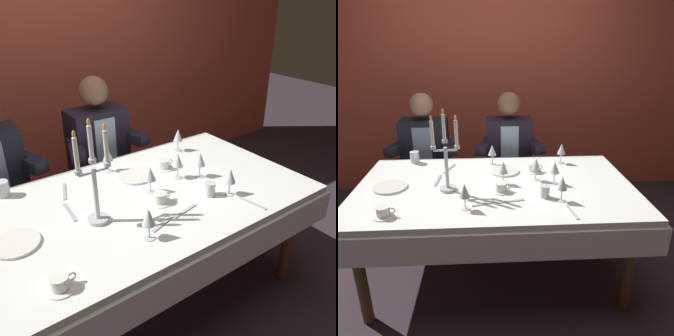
% 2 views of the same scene
% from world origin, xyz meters
% --- Properties ---
extents(ground_plane, '(12.00, 12.00, 0.00)m').
position_xyz_m(ground_plane, '(0.00, 0.00, 0.00)').
color(ground_plane, '#342A32').
extents(back_wall, '(6.00, 0.12, 2.70)m').
position_xyz_m(back_wall, '(0.00, 1.66, 1.35)').
color(back_wall, '#C8513E').
rests_on(back_wall, ground_plane).
extents(dining_table, '(1.94, 1.14, 0.74)m').
position_xyz_m(dining_table, '(0.00, 0.00, 0.62)').
color(dining_table, white).
rests_on(dining_table, ground_plane).
extents(candelabra, '(0.19, 0.11, 0.55)m').
position_xyz_m(candelabra, '(-0.32, -0.07, 0.96)').
color(candelabra, silver).
rests_on(candelabra, dining_table).
extents(dinner_plate_0, '(0.23, 0.23, 0.01)m').
position_xyz_m(dinner_plate_0, '(-0.71, -0.02, 0.75)').
color(dinner_plate_0, white).
rests_on(dinner_plate_0, dining_table).
extents(dinner_plate_1, '(0.22, 0.22, 0.01)m').
position_xyz_m(dinner_plate_1, '(0.08, 0.23, 0.75)').
color(dinner_plate_1, white).
rests_on(dinner_plate_1, dining_table).
extents(wine_glass_0, '(0.07, 0.07, 0.16)m').
position_xyz_m(wine_glass_0, '(0.41, -0.01, 0.86)').
color(wine_glass_0, silver).
rests_on(wine_glass_0, dining_table).
extents(wine_glass_1, '(0.07, 0.07, 0.16)m').
position_xyz_m(wine_glass_1, '(-0.01, 0.39, 0.86)').
color(wine_glass_1, silver).
rests_on(wine_glass_1, dining_table).
extents(wine_glass_2, '(0.07, 0.07, 0.16)m').
position_xyz_m(wine_glass_2, '(0.29, 0.06, 0.86)').
color(wine_glass_2, silver).
rests_on(wine_glass_2, dining_table).
extents(wine_glass_3, '(0.07, 0.07, 0.16)m').
position_xyz_m(wine_glass_3, '(-0.19, -0.34, 0.86)').
color(wine_glass_3, silver).
rests_on(wine_glass_3, dining_table).
extents(wine_glass_4, '(0.07, 0.07, 0.16)m').
position_xyz_m(wine_glass_4, '(0.06, 0.01, 0.85)').
color(wine_glass_4, silver).
rests_on(wine_glass_4, dining_table).
extents(wine_glass_5, '(0.07, 0.07, 0.16)m').
position_xyz_m(wine_glass_5, '(0.41, -0.27, 0.86)').
color(wine_glass_5, silver).
rests_on(wine_glass_5, dining_table).
extents(wine_glass_6, '(0.07, 0.07, 0.16)m').
position_xyz_m(wine_glass_6, '(0.55, 0.39, 0.86)').
color(wine_glass_6, silver).
rests_on(wine_glass_6, dining_table).
extents(water_tumbler_0, '(0.07, 0.07, 0.09)m').
position_xyz_m(water_tumbler_0, '(-0.64, 0.47, 0.79)').
color(water_tumbler_0, silver).
rests_on(water_tumbler_0, dining_table).
extents(water_tumbler_1, '(0.06, 0.06, 0.08)m').
position_xyz_m(water_tumbler_1, '(0.31, -0.21, 0.78)').
color(water_tumbler_1, silver).
rests_on(water_tumbler_1, dining_table).
extents(coffee_cup_0, '(0.13, 0.12, 0.06)m').
position_xyz_m(coffee_cup_0, '(-0.65, -0.40, 0.77)').
color(coffee_cup_0, white).
rests_on(coffee_cup_0, dining_table).
extents(coffee_cup_1, '(0.13, 0.12, 0.06)m').
position_xyz_m(coffee_cup_1, '(0.30, 0.22, 0.77)').
color(coffee_cup_1, white).
rests_on(coffee_cup_1, dining_table).
extents(coffee_cup_2, '(0.13, 0.12, 0.06)m').
position_xyz_m(coffee_cup_2, '(0.04, -0.11, 0.77)').
color(coffee_cup_2, white).
rests_on(coffee_cup_2, dining_table).
extents(fork_0, '(0.04, 0.17, 0.01)m').
position_xyz_m(fork_0, '(0.44, -0.42, 0.74)').
color(fork_0, '#B7B7BC').
rests_on(fork_0, dining_table).
extents(fork_1, '(0.17, 0.05, 0.01)m').
position_xyz_m(fork_1, '(0.09, -0.26, 0.74)').
color(fork_1, '#B7B7BC').
rests_on(fork_1, dining_table).
extents(knife_2, '(0.08, 0.18, 0.01)m').
position_xyz_m(knife_2, '(-0.35, 0.31, 0.74)').
color(knife_2, '#B7B7BC').
rests_on(knife_2, dining_table).
extents(knife_3, '(0.19, 0.08, 0.01)m').
position_xyz_m(knife_3, '(-0.06, -0.28, 0.74)').
color(knife_3, '#B7B7BC').
rests_on(knife_3, dining_table).
extents(knife_4, '(0.03, 0.19, 0.01)m').
position_xyz_m(knife_4, '(-0.41, 0.09, 0.74)').
color(knife_4, '#B7B7BC').
rests_on(knife_4, dining_table).
extents(seated_diner_1, '(0.63, 0.48, 1.24)m').
position_xyz_m(seated_diner_1, '(0.16, 0.89, 0.74)').
color(seated_diner_1, '#523B1F').
rests_on(seated_diner_1, ground_plane).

